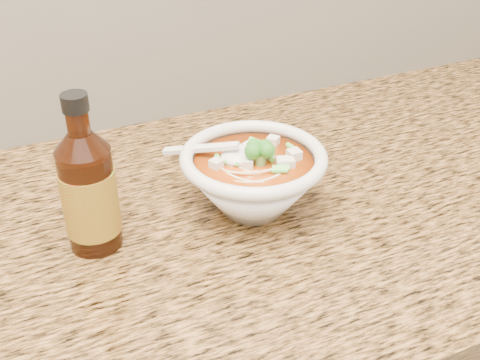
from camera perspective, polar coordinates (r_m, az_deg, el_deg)
name	(u,v)px	position (r m, az deg, el deg)	size (l,w,h in m)	color
counter_slab	(16,275)	(0.81, -20.48, -8.42)	(4.00, 0.68, 0.04)	olive
soup_bowl	(253,180)	(0.82, 1.27, 0.04)	(0.20, 0.20, 0.11)	silver
hot_sauce_bottle	(89,192)	(0.76, -14.13, -1.13)	(0.08, 0.08, 0.21)	#3B1608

